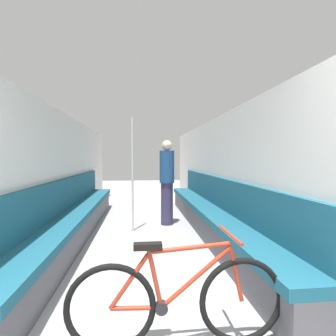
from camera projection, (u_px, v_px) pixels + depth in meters
wall_left at (55, 176)px, 4.19m from camera, size 0.10×10.18×2.15m
wall_right at (228, 175)px, 4.51m from camera, size 0.10×10.18×2.15m
bench_seat_row_left at (75, 219)px, 4.45m from camera, size 0.48×5.87×1.02m
bench_seat_row_right at (210, 216)px, 4.71m from camera, size 0.48×5.87×1.02m
bicycle at (178, 301)px, 1.88m from camera, size 1.59×0.46×0.83m
grab_pole_near at (133, 176)px, 4.89m from camera, size 0.08×0.08×2.13m
passenger_standing at (167, 181)px, 5.36m from camera, size 0.30×0.30×1.73m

